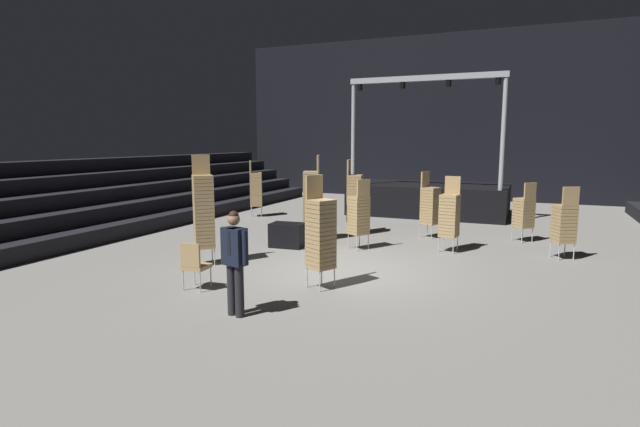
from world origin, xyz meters
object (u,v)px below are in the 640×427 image
Objects in this scene: chair_stack_mid_left at (449,214)px; equipment_road_case at (287,235)px; chair_stack_mid_right at (355,197)px; chair_stack_aisle_left at (256,189)px; chair_stack_front_left at (359,214)px; stage_riser at (429,197)px; chair_stack_aisle_right at (321,233)px; man_with_tie at (234,257)px; chair_stack_rear_left at (524,212)px; chair_stack_mid_centre at (204,210)px; chair_stack_rear_centre at (312,198)px; chair_stack_front_right at (564,223)px; chair_stack_rear_right at (430,205)px; loose_chair_near_man at (194,263)px.

chair_stack_mid_left is 2.18× the size of equipment_road_case.
chair_stack_mid_right is (-3.06, 1.31, 0.17)m from chair_stack_mid_left.
chair_stack_mid_left is 0.92× the size of chair_stack_aisle_left.
chair_stack_front_left is at bearing 23.96° from chair_stack_mid_left.
chair_stack_aisle_left is at bearing 88.10° from chair_stack_front_left.
stage_riser reaches higher than chair_stack_aisle_right.
man_with_tie is 7.58m from chair_stack_mid_right.
chair_stack_aisle_left reaches higher than chair_stack_rear_left.
chair_stack_mid_centre is at bearing 44.19° from chair_stack_mid_left.
man_with_tie is 6.73m from chair_stack_mid_left.
chair_stack_rear_centre is (-5.65, -2.28, 0.38)m from chair_stack_rear_left.
chair_stack_front_left is 0.82× the size of chair_stack_mid_right.
equipment_road_case is at bearing 11.47° from chair_stack_aisle_left.
chair_stack_mid_right is at bearing -103.95° from stage_riser.
chair_stack_rear_centre is at bearing -64.67° from man_with_tie.
stage_riser is 6.55× the size of equipment_road_case.
chair_stack_mid_centre reaches higher than chair_stack_front_right.
chair_stack_mid_left is at bearing 172.09° from chair_stack_mid_centre.
chair_stack_mid_centre reaches higher than chair_stack_rear_right.
stage_riser is 4.91m from chair_stack_rear_right.
loose_chair_near_man is (-3.18, -7.09, -0.45)m from chair_stack_rear_right.
chair_stack_mid_right is (-0.79, 1.93, 0.21)m from chair_stack_front_left.
chair_stack_mid_left is 0.79× the size of chair_stack_rear_centre.
chair_stack_mid_right is at bearing -155.51° from chair_stack_mid_centre.
chair_stack_front_right is 2.72m from chair_stack_mid_left.
chair_stack_rear_centre is 1.11× the size of chair_stack_aisle_right.
man_with_tie is (-0.74, -12.81, 0.35)m from stage_riser.
equipment_road_case is 4.19m from loose_chair_near_man.
chair_stack_mid_left is 1.15× the size of chair_stack_rear_left.
chair_stack_front_right is at bearing -105.64° from chair_stack_rear_centre.
chair_stack_mid_centre is at bearing -33.32° from man_with_tie.
chair_stack_rear_centre is at bearing -151.75° from chair_stack_mid_centre.
chair_stack_rear_left is at bearing 29.64° from equipment_road_case.
stage_riser is 3.35× the size of man_with_tie.
chair_stack_front_right is (5.20, 6.56, -0.10)m from man_with_tie.
loose_chair_near_man is (-6.71, -5.65, -0.37)m from chair_stack_front_right.
chair_stack_rear_left is at bearing 120.09° from chair_stack_rear_right.
chair_stack_rear_centre reaches higher than equipment_road_case.
chair_stack_rear_left reaches higher than loose_chair_near_man.
chair_stack_rear_right is at bearing -89.07° from man_with_tie.
chair_stack_rear_left is at bearing -87.06° from chair_stack_rear_centre.
chair_stack_mid_centre is at bearing -6.41° from chair_stack_aisle_left.
man_with_tie is 0.79× the size of chair_stack_aisle_right.
chair_stack_front_left reaches higher than chair_stack_front_right.
chair_stack_mid_centre is at bearing -75.44° from chair_stack_aisle_right.
chair_stack_front_right reaches higher than loose_chair_near_man.
chair_stack_mid_right is 1.17× the size of chair_stack_rear_right.
chair_stack_rear_left is 6.10m from chair_stack_rear_centre.
man_with_tie is 0.90× the size of chair_stack_mid_left.
man_with_tie is 6.32m from chair_stack_rear_centre.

